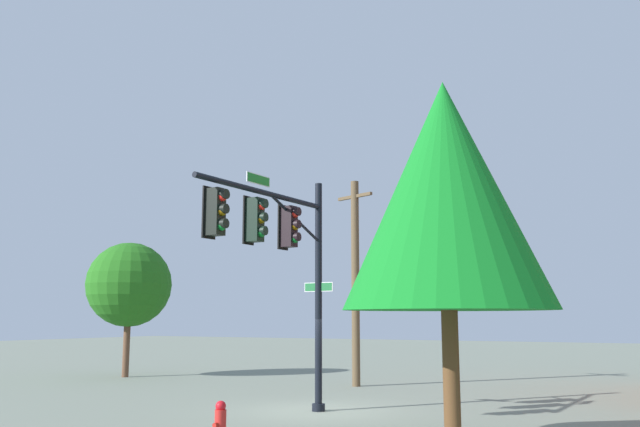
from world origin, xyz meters
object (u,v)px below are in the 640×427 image
at_px(signal_pole_assembly, 277,243).
at_px(tree_mid, 129,285).
at_px(tree_near, 446,193).
at_px(utility_pole, 355,279).
at_px(fire_hydrant, 220,421).

distance_m(signal_pole_assembly, tree_mid, 14.59).
height_order(tree_near, tree_mid, tree_near).
bearing_deg(signal_pole_assembly, tree_mid, -121.35).
distance_m(utility_pole, tree_near, 12.74).
relative_size(utility_pole, tree_near, 1.07).
bearing_deg(fire_hydrant, tree_near, 103.26).
bearing_deg(fire_hydrant, utility_pole, -168.52).
height_order(fire_hydrant, tree_mid, tree_mid).
bearing_deg(fire_hydrant, tree_mid, -129.18).
distance_m(signal_pole_assembly, fire_hydrant, 5.07).
height_order(signal_pole_assembly, tree_mid, signal_pole_assembly).
height_order(fire_hydrant, tree_near, tree_near).
relative_size(tree_near, tree_mid, 1.24).
bearing_deg(tree_near, signal_pole_assembly, -110.30).
xyz_separation_m(fire_hydrant, tree_near, (-1.09, 4.62, 4.58)).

